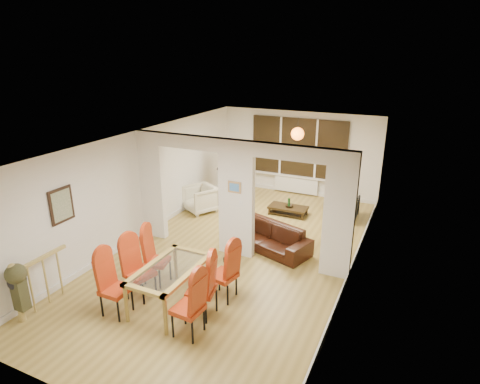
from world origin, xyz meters
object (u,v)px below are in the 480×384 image
Objects in this scene: dining_chair_rb at (201,286)px; sofa at (268,237)px; armchair at (201,199)px; dining_chair_ra at (188,304)px; dining_chair_rc at (223,271)px; bottle at (289,202)px; television at (352,210)px; dining_chair_lb at (140,270)px; bowl at (289,206)px; coffee_table at (288,210)px; dining_table at (171,286)px; dining_chair_la at (115,286)px; dining_chair_lc at (157,258)px; person at (224,174)px.

dining_chair_rb is 2.80m from sofa.
armchair is at bearing 108.23° from dining_chair_rb.
dining_chair_rc is (0.05, 1.13, -0.01)m from dining_chair_ra.
television is at bearing 16.03° from bottle.
television is at bearing 84.24° from dining_chair_rc.
dining_chair_lb reaches higher than bottle.
dining_chair_lb is 5.19× the size of bowl.
dining_chair_rb is 1.08× the size of coffee_table.
dining_chair_ra reaches higher than coffee_table.
dining_chair_ra reaches higher than dining_chair_rc.
coffee_table is at bearing 83.34° from dining_table.
armchair is 3.81× the size of bowl.
armchair is at bearing 170.99° from sofa.
dining_chair_rb reaches higher than dining_chair_ra.
sofa is 2.14m from coffee_table.
dining_table is 4.90m from coffee_table.
dining_chair_rc is 4.28m from bottle.
coffee_table is (2.33, 0.80, -0.25)m from armchair.
coffee_table is at bearing 130.40° from bottle.
armchair is at bearing 119.09° from dining_chair_lb.
dining_chair_la is 0.97× the size of dining_chair_rb.
dining_chair_lc is at bearing 145.99° from dining_chair_rb.
dining_chair_ra is 6.05m from person.
person is 2.20m from bowl.
dining_table is 4.89m from bowl.
dining_chair_rc is at bearing 37.41° from dining_chair_lb.
dining_chair_rb reaches higher than coffee_table.
dining_chair_ra is at bearing -38.50° from dining_table.
bowl is (-0.19, 2.11, -0.02)m from sofa.
dining_chair_lc is 4.53m from bottle.
dining_chair_la is at bearing -103.25° from bowl.
person is at bearing 92.94° from television.
sofa is 9.34× the size of bowl.
armchair is 2.48m from bottle.
dining_chair_rc is at bearing 40.30° from dining_chair_la.
person is at bearing 115.93° from dining_chair_ra.
dining_chair_rb is 0.65× the size of person.
dining_chair_lb is 5.07m from coffee_table.
person is at bearing 105.84° from armchair.
person is 6.37× the size of bottle.
sofa is 2.45× the size of armchair.
dining_chair_lc is at bearing -105.43° from coffee_table.
dining_table reaches higher than bottle.
dining_table is 0.93m from dining_chair_ra.
dining_chair_la reaches higher than armchair.
person reaches higher than armchair.
dining_chair_la is (-0.69, -0.63, 0.18)m from dining_table.
dining_table is 1.39× the size of dining_chair_rb.
dining_chair_la is 1.11m from dining_chair_lc.
dining_chair_lb reaches higher than bowl.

